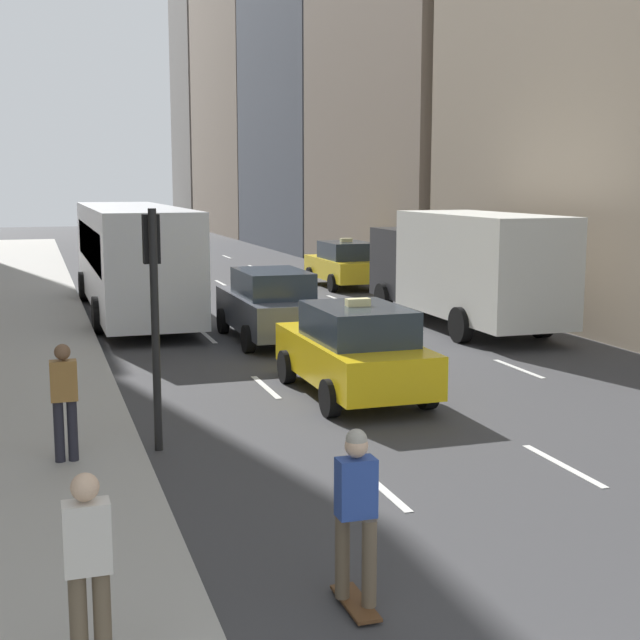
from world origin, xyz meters
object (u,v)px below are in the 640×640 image
at_px(taxi_second, 354,350).
at_px(pedestrian_near_curb, 88,564).
at_px(sedan_black_near, 270,305).
at_px(taxi_lead, 344,264).
at_px(box_truck, 464,265).
at_px(traffic_light_pole, 153,290).
at_px(skateboarder, 356,510).
at_px(pedestrian_mid_block, 64,396).
at_px(city_bus, 131,255).

height_order(taxi_second, pedestrian_near_curb, taxi_second).
distance_m(taxi_second, sedan_black_near, 6.12).
bearing_deg(sedan_black_near, taxi_lead, 61.43).
xyz_separation_m(box_truck, traffic_light_pole, (-9.55, -8.79, 0.70)).
xyz_separation_m(taxi_lead, skateboarder, (-8.46, -24.31, 0.08)).
bearing_deg(taxi_second, box_truck, 49.60).
xyz_separation_m(taxi_lead, pedestrian_near_curb, (-10.92, -25.00, 0.19)).
height_order(taxi_lead, skateboarder, taxi_lead).
bearing_deg(traffic_light_pole, sedan_black_near, 64.64).
bearing_deg(skateboarder, pedestrian_mid_block, 115.95).
xyz_separation_m(sedan_black_near, pedestrian_mid_block, (-5.29, -9.03, 0.15)).
relative_size(city_bus, traffic_light_pole, 3.22).
distance_m(taxi_lead, city_bus, 9.66).
relative_size(taxi_lead, box_truck, 0.52).
xyz_separation_m(city_bus, pedestrian_near_curb, (-2.50, -20.33, -0.72)).
distance_m(skateboarder, pedestrian_near_curb, 2.55).
bearing_deg(taxi_second, sedan_black_near, 90.00).
height_order(city_bus, pedestrian_near_curb, city_bus).
bearing_deg(city_bus, sedan_black_near, -63.41).
distance_m(taxi_lead, sedan_black_near, 11.71).
relative_size(pedestrian_mid_block, traffic_light_pole, 0.46).
distance_m(sedan_black_near, pedestrian_mid_block, 10.47).
bearing_deg(city_bus, box_truck, -31.53).
distance_m(box_truck, traffic_light_pole, 13.00).
bearing_deg(traffic_light_pole, box_truck, 42.63).
bearing_deg(city_bus, traffic_light_pole, -94.66).
distance_m(taxi_second, box_truck, 8.68).
bearing_deg(sedan_black_near, skateboarder, -101.54).
xyz_separation_m(taxi_second, pedestrian_mid_block, (-5.29, -2.91, 0.19)).
height_order(sedan_black_near, box_truck, box_truck).
bearing_deg(box_truck, pedestrian_mid_block, -138.93).
bearing_deg(taxi_second, traffic_light_pole, -150.77).
bearing_deg(city_bus, skateboarder, -90.15).
distance_m(taxi_second, pedestrian_near_curb, 10.11).
relative_size(taxi_lead, sedan_black_near, 0.94).
relative_size(city_bus, box_truck, 1.38).
distance_m(taxi_lead, pedestrian_near_curb, 27.28).
xyz_separation_m(taxi_second, city_bus, (-2.81, 11.74, 0.91)).
bearing_deg(taxi_second, pedestrian_near_curb, -121.75).
bearing_deg(pedestrian_near_curb, taxi_lead, 66.41).
xyz_separation_m(skateboarder, pedestrian_mid_block, (-2.43, 4.99, 0.10)).
distance_m(pedestrian_mid_block, traffic_light_pole, 2.02).
bearing_deg(pedestrian_near_curb, city_bus, 82.98).
height_order(skateboarder, traffic_light_pole, traffic_light_pole).
bearing_deg(traffic_light_pole, skateboarder, -79.20).
height_order(box_truck, pedestrian_near_curb, box_truck).
height_order(city_bus, pedestrian_mid_block, city_bus).
height_order(taxi_second, sedan_black_near, taxi_second).
distance_m(box_truck, pedestrian_near_curb, 18.70).
relative_size(skateboarder, pedestrian_near_curb, 1.06).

